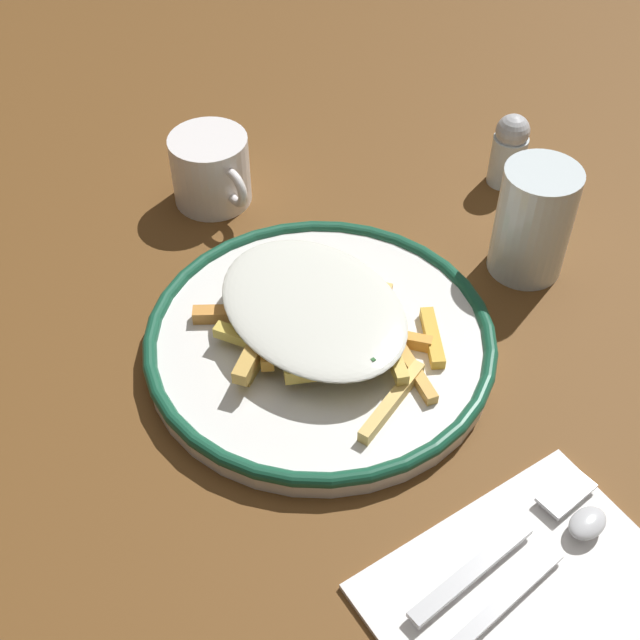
% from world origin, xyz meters
% --- Properties ---
extents(ground_plane, '(2.60, 2.60, 0.00)m').
position_xyz_m(ground_plane, '(0.00, 0.00, 0.00)').
color(ground_plane, brown).
extents(plate, '(0.30, 0.30, 0.02)m').
position_xyz_m(plate, '(0.00, 0.00, 0.01)').
color(plate, white).
rests_on(plate, ground_plane).
extents(fries_heap, '(0.21, 0.19, 0.04)m').
position_xyz_m(fries_heap, '(-0.01, -0.00, 0.04)').
color(fries_heap, gold).
rests_on(fries_heap, plate).
extents(napkin, '(0.15, 0.21, 0.01)m').
position_xyz_m(napkin, '(0.26, -0.02, 0.00)').
color(napkin, white).
rests_on(napkin, ground_plane).
extents(fork, '(0.02, 0.18, 0.01)m').
position_xyz_m(fork, '(0.23, -0.01, 0.01)').
color(fork, silver).
rests_on(fork, napkin).
extents(spoon, '(0.02, 0.15, 0.01)m').
position_xyz_m(spoon, '(0.26, 0.01, 0.01)').
color(spoon, silver).
rests_on(spoon, napkin).
extents(water_glass, '(0.07, 0.07, 0.11)m').
position_xyz_m(water_glass, '(0.03, 0.22, 0.05)').
color(water_glass, silver).
rests_on(water_glass, ground_plane).
extents(coffee_mug, '(0.10, 0.08, 0.07)m').
position_xyz_m(coffee_mug, '(-0.23, 0.04, 0.04)').
color(coffee_mug, white).
rests_on(coffee_mug, ground_plane).
extents(salt_shaker, '(0.04, 0.04, 0.08)m').
position_xyz_m(salt_shaker, '(-0.07, 0.30, 0.04)').
color(salt_shaker, silver).
rests_on(salt_shaker, ground_plane).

